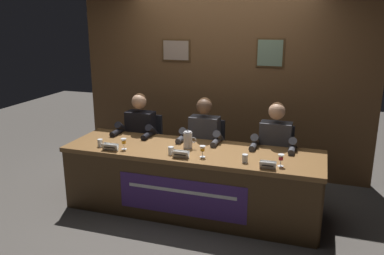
% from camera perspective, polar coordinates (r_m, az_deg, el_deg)
% --- Properties ---
extents(ground_plane, '(12.00, 12.00, 0.00)m').
position_cam_1_polar(ground_plane, '(4.73, -0.00, -11.59)').
color(ground_plane, '#4C4742').
extents(wall_back_panelled, '(4.08, 0.14, 2.60)m').
position_cam_1_polar(wall_back_panelled, '(5.56, 4.32, 6.68)').
color(wall_back_panelled, brown).
rests_on(wall_back_panelled, ground_plane).
extents(conference_table, '(2.88, 0.85, 0.74)m').
position_cam_1_polar(conference_table, '(4.43, -0.43, -6.40)').
color(conference_table, brown).
rests_on(conference_table, ground_plane).
extents(chair_left, '(0.44, 0.45, 0.90)m').
position_cam_1_polar(chair_left, '(5.38, -6.71, -3.19)').
color(chair_left, black).
rests_on(chair_left, ground_plane).
extents(panelist_left, '(0.51, 0.48, 1.23)m').
position_cam_1_polar(panelist_left, '(5.12, -7.74, -0.95)').
color(panelist_left, black).
rests_on(panelist_left, ground_plane).
extents(nameplate_left, '(0.19, 0.06, 0.08)m').
position_cam_1_polar(nameplate_left, '(4.48, -11.67, -2.75)').
color(nameplate_left, white).
rests_on(nameplate_left, conference_table).
extents(juice_glass_left, '(0.06, 0.06, 0.12)m').
position_cam_1_polar(juice_glass_left, '(4.48, -9.77, -2.04)').
color(juice_glass_left, white).
rests_on(juice_glass_left, conference_table).
extents(water_cup_left, '(0.06, 0.06, 0.08)m').
position_cam_1_polar(water_cup_left, '(4.64, -13.03, -2.21)').
color(water_cup_left, silver).
rests_on(water_cup_left, conference_table).
extents(chair_center, '(0.44, 0.45, 0.90)m').
position_cam_1_polar(chair_center, '(5.09, 2.14, -4.19)').
color(chair_center, black).
rests_on(chair_center, ground_plane).
extents(panelist_center, '(0.51, 0.48, 1.23)m').
position_cam_1_polar(panelist_center, '(4.82, 1.52, -1.87)').
color(panelist_center, black).
rests_on(panelist_center, ground_plane).
extents(nameplate_center, '(0.18, 0.06, 0.08)m').
position_cam_1_polar(nameplate_center, '(4.16, -1.63, -3.86)').
color(nameplate_center, white).
rests_on(nameplate_center, conference_table).
extents(juice_glass_center, '(0.06, 0.06, 0.12)m').
position_cam_1_polar(juice_glass_center, '(4.17, 1.52, -3.14)').
color(juice_glass_center, white).
rests_on(juice_glass_center, conference_table).
extents(water_cup_center, '(0.06, 0.06, 0.08)m').
position_cam_1_polar(water_cup_center, '(4.27, -3.04, -3.38)').
color(water_cup_center, silver).
rests_on(water_cup_center, conference_table).
extents(chair_right, '(0.44, 0.45, 0.90)m').
position_cam_1_polar(chair_right, '(4.94, 11.80, -5.16)').
color(chair_right, black).
rests_on(chair_right, ground_plane).
extents(panelist_right, '(0.51, 0.48, 1.23)m').
position_cam_1_polar(panelist_right, '(4.66, 11.70, -2.82)').
color(panelist_right, black).
rests_on(panelist_right, ground_plane).
extents(nameplate_right, '(0.16, 0.06, 0.08)m').
position_cam_1_polar(nameplate_right, '(3.94, 10.82, -5.32)').
color(nameplate_right, white).
rests_on(nameplate_right, conference_table).
extents(juice_glass_right, '(0.06, 0.06, 0.12)m').
position_cam_1_polar(juice_glass_right, '(4.01, 12.65, -4.30)').
color(juice_glass_right, white).
rests_on(juice_glass_right, conference_table).
extents(water_cup_right, '(0.06, 0.06, 0.08)m').
position_cam_1_polar(water_cup_right, '(4.07, 7.60, -4.47)').
color(water_cup_right, silver).
rests_on(water_cup_right, conference_table).
extents(water_pitcher_central, '(0.15, 0.10, 0.21)m').
position_cam_1_polar(water_pitcher_central, '(4.45, -0.57, -1.78)').
color(water_pitcher_central, silver).
rests_on(water_pitcher_central, conference_table).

